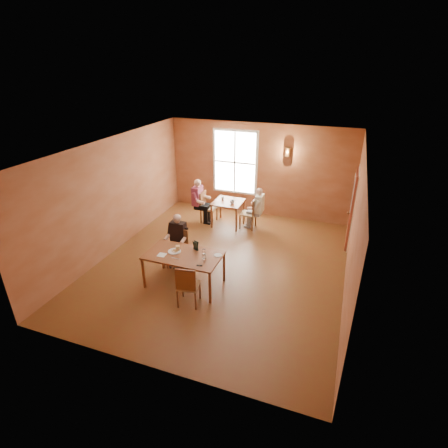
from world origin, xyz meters
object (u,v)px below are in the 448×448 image
(main_table, at_px, (184,269))
(diner_maroon, at_px, (208,202))
(chair_diner_main, at_px, (177,250))
(chair_empty, at_px, (189,284))
(chair_diner_white, at_px, (248,213))
(second_table, at_px, (228,213))
(diner_white, at_px, (249,209))
(chair_diner_maroon, at_px, (209,207))
(diner_main, at_px, (176,244))

(main_table, height_order, diner_maroon, diner_maroon)
(main_table, distance_m, chair_diner_main, 0.82)
(chair_empty, height_order, chair_diner_white, chair_diner_white)
(main_table, height_order, chair_diner_main, chair_diner_main)
(chair_diner_main, height_order, diner_maroon, diner_maroon)
(second_table, height_order, diner_maroon, diner_maroon)
(second_table, xyz_separation_m, diner_white, (0.68, 0.00, 0.24))
(chair_empty, xyz_separation_m, chair_diner_white, (0.13, 4.01, 0.01))
(chair_empty, bearing_deg, diner_maroon, 96.91)
(chair_diner_maroon, relative_size, diner_maroon, 0.72)
(diner_main, relative_size, chair_empty, 1.32)
(diner_main, distance_m, chair_diner_white, 2.98)
(chair_diner_maroon, bearing_deg, chair_diner_white, 90.00)
(chair_diner_white, relative_size, chair_diner_maroon, 0.99)
(main_table, bearing_deg, diner_white, 80.87)
(main_table, distance_m, chair_empty, 0.72)
(chair_empty, distance_m, second_table, 4.05)
(chair_diner_white, distance_m, chair_diner_maroon, 1.30)
(chair_diner_main, relative_size, diner_maroon, 0.70)
(main_table, xyz_separation_m, diner_maroon, (-0.81, 3.41, 0.28))
(main_table, xyz_separation_m, diner_main, (-0.50, 0.62, 0.24))
(chair_diner_maroon, bearing_deg, chair_empty, 16.31)
(chair_empty, xyz_separation_m, chair_diner_maroon, (-1.17, 4.01, 0.01))
(diner_white, bearing_deg, chair_diner_main, 159.21)
(diner_main, height_order, chair_diner_maroon, diner_main)
(diner_main, height_order, chair_diner_white, diner_main)
(diner_white, bearing_deg, diner_maroon, 90.00)
(diner_main, height_order, second_table, diner_main)
(second_table, distance_m, chair_diner_white, 0.66)
(chair_diner_white, bearing_deg, chair_empty, 178.19)
(main_table, relative_size, diner_main, 1.33)
(chair_diner_maroon, xyz_separation_m, diner_maroon, (-0.03, 0.00, 0.19))
(main_table, bearing_deg, chair_diner_white, 81.36)
(second_table, distance_m, diner_white, 0.72)
(chair_diner_white, xyz_separation_m, chair_diner_maroon, (-1.30, 0.00, 0.01))
(main_table, relative_size, diner_white, 1.36)
(chair_diner_white, distance_m, diner_maroon, 1.34)
(second_table, height_order, chair_diner_maroon, chair_diner_maroon)
(diner_main, bearing_deg, main_table, 128.88)
(chair_diner_main, xyz_separation_m, chair_empty, (0.89, -1.25, 0.00))
(diner_maroon, bearing_deg, second_table, 90.00)
(main_table, distance_m, diner_main, 0.83)
(main_table, relative_size, chair_diner_maroon, 1.72)
(chair_diner_white, xyz_separation_m, diner_maroon, (-1.33, 0.00, 0.19))
(chair_diner_white, bearing_deg, diner_main, 159.96)
(chair_diner_white, relative_size, diner_maroon, 0.72)
(chair_diner_white, distance_m, diner_white, 0.14)
(second_table, relative_size, chair_diner_maroon, 0.89)
(chair_empty, xyz_separation_m, diner_maroon, (-1.20, 4.01, 0.20))
(diner_main, relative_size, chair_diner_maroon, 1.29)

